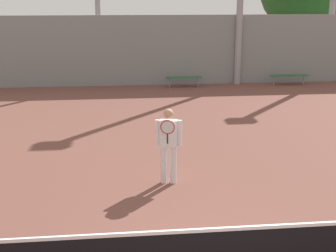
{
  "coord_description": "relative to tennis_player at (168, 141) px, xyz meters",
  "views": [
    {
      "loc": [
        -1.33,
        -5.68,
        4.05
      ],
      "look_at": [
        -0.12,
        5.28,
        0.99
      ],
      "focal_mm": 50.0,
      "sensor_mm": 36.0,
      "label": 1
    }
  ],
  "objects": [
    {
      "name": "bench_courtside_near",
      "position": [
        1.98,
        11.43,
        -0.56
      ],
      "size": [
        1.65,
        0.4,
        0.46
      ],
      "color": "#28663D",
      "rests_on": "ground_plane"
    },
    {
      "name": "back_fence",
      "position": [
        0.24,
        12.12,
        0.64
      ],
      "size": [
        33.88,
        0.06,
        3.24
      ],
      "color": "gray",
      "rests_on": "ground_plane"
    },
    {
      "name": "tennis_player",
      "position": [
        0.0,
        0.0,
        0.0
      ],
      "size": [
        0.58,
        0.45,
        1.71
      ],
      "rotation": [
        0.0,
        0.0,
        -0.18
      ],
      "color": "silver",
      "rests_on": "ground_plane"
    },
    {
      "name": "bench_courtside_far",
      "position": [
        7.02,
        11.43,
        -0.56
      ],
      "size": [
        1.81,
        0.4,
        0.46
      ],
      "color": "#28663D",
      "rests_on": "ground_plane"
    }
  ]
}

